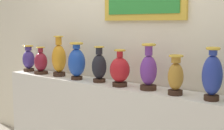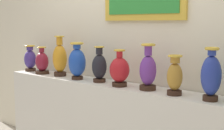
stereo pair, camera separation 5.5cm
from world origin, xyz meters
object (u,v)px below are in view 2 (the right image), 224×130
Objects in this scene: vase_sapphire at (77,62)px; vase_cobalt at (211,76)px; vase_amber at (60,59)px; vase_burgundy at (42,62)px; vase_indigo at (30,59)px; vase_violet at (148,70)px; vase_crimson at (119,70)px; vase_onyx at (99,67)px; vase_ochre at (175,76)px.

vase_sapphire is 0.95× the size of vase_cobalt.
vase_burgundy is at bearing -174.55° from vase_amber.
vase_sapphire is (0.88, -0.04, 0.04)m from vase_indigo.
vase_cobalt is (0.59, -0.03, 0.02)m from vase_violet.
vase_cobalt is (1.76, -0.03, -0.00)m from vase_amber.
vase_crimson is 0.85× the size of vase_cobalt.
vase_crimson is (1.17, -0.01, 0.02)m from vase_burgundy.
vase_sapphire is at bearing -2.71° from vase_indigo.
vase_onyx is at bearing 2.10° from vase_burgundy.
vase_indigo is at bearing 177.29° from vase_sapphire.
vase_amber is 0.88m from vase_crimson.
vase_indigo is 0.71× the size of vase_amber.
vase_crimson is at bearing -2.34° from vase_amber.
vase_cobalt is (0.88, 0.00, 0.04)m from vase_crimson.
vase_onyx is 1.17m from vase_cobalt.
vase_onyx is (0.28, 0.04, -0.03)m from vase_sapphire.
vase_violet reaches higher than vase_sapphire.
vase_burgundy is 0.71× the size of vase_amber.
vase_amber is 1.10× the size of vase_cobalt.
vase_burgundy is 0.88× the size of vase_onyx.
vase_amber is 1.25× the size of vase_onyx.
vase_crimson is 0.58m from vase_ochre.
vase_amber is at bearing 178.97° from vase_cobalt.
vase_violet is (0.58, -0.01, 0.02)m from vase_onyx.
vase_sapphire is at bearing 179.45° from vase_crimson.
vase_indigo is 0.89× the size of vase_onyx.
vase_cobalt reaches higher than vase_ochre.
vase_crimson is at bearing -179.69° from vase_ochre.
vase_violet reaches higher than vase_burgundy.
vase_crimson reaches higher than vase_indigo.
vase_ochre is (0.87, -0.04, -0.00)m from vase_onyx.
vase_onyx is 0.88× the size of vase_cobalt.
vase_sapphire reaches higher than vase_onyx.
vase_violet is at bearing 0.94° from vase_burgundy.
vase_cobalt reaches higher than vase_indigo.
vase_ochre is at bearing -6.04° from vase_violet.
vase_onyx reaches higher than vase_indigo.
vase_amber reaches higher than vase_sapphire.
vase_violet reaches higher than vase_ochre.
vase_amber is 1.09× the size of vase_violet.
vase_onyx is 0.87m from vase_ochre.
vase_ochre is (0.28, -0.03, -0.02)m from vase_violet.
vase_sapphire is (0.31, -0.03, -0.01)m from vase_amber.
vase_amber is 1.29× the size of vase_crimson.
vase_amber is at bearing 5.45° from vase_burgundy.
vase_crimson is (0.88, -0.04, -0.04)m from vase_amber.
vase_amber is 1.18m from vase_violet.
vase_ochre is at bearing -1.30° from vase_amber.
vase_amber is at bearing -1.09° from vase_indigo.
vase_cobalt is at bearing -1.78° from vase_onyx.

